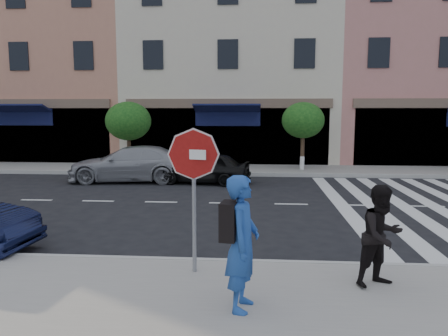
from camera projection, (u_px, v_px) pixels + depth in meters
The scene contains 13 objects.
ground at pixel (212, 242), 9.41m from camera, with size 120.00×120.00×0.00m, color black.
sidewalk_near at pixel (182, 323), 5.69m from camera, with size 60.00×4.50×0.15m, color gray.
sidewalk_far at pixel (236, 170), 20.27m from camera, with size 60.00×3.00×0.15m, color gray.
building_west_mid at pixel (58, 40), 26.10m from camera, with size 10.00×9.00×14.00m, color tan.
building_centre at pixel (233, 64), 25.52m from camera, with size 11.00×9.00×11.00m, color beige.
building_east_mid at pixel (446, 44), 24.48m from camera, with size 13.00×9.00×13.00m, color tan.
street_tree_wb at pixel (128, 121), 20.15m from camera, with size 2.10×2.10×3.06m.
street_tree_c at pixel (303, 121), 19.54m from camera, with size 1.90×1.90×3.04m.
stop_sign at pixel (194, 168), 7.08m from camera, with size 0.82×0.28×2.40m.
photographer at pixel (242, 243), 5.84m from camera, with size 0.67×0.44×1.84m, color #214B99.
walker at pixel (382, 236), 6.64m from camera, with size 0.76×0.60×1.57m, color black.
car_far_left at pixel (130, 164), 17.37m from camera, with size 1.97×4.85×1.41m, color #949599.
car_far_mid at pixel (204, 168), 16.92m from camera, with size 1.44×3.58×1.22m, color black.
Camera 1 is at (0.95, -9.06, 2.84)m, focal length 35.00 mm.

